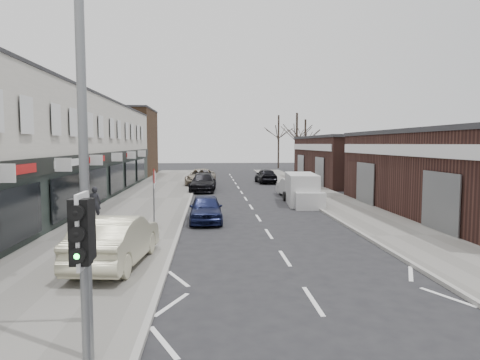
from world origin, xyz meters
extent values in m
plane|color=black|center=(0.00, 0.00, 0.00)|extent=(160.00, 160.00, 0.00)
cube|color=slate|center=(-6.75, 22.00, 0.06)|extent=(5.50, 64.00, 0.12)
cube|color=slate|center=(5.75, 22.00, 0.06)|extent=(3.50, 64.00, 0.12)
cube|color=silver|center=(-13.50, 19.50, 3.55)|extent=(8.00, 41.00, 7.10)
cube|color=#4A321F|center=(-13.50, 45.00, 4.00)|extent=(8.00, 10.00, 8.00)
cube|color=#3B201B|center=(12.50, 34.00, 2.25)|extent=(10.00, 16.00, 4.50)
cylinder|color=slate|center=(-4.40, -2.00, 1.62)|extent=(0.12, 0.12, 3.00)
cube|color=silver|center=(-4.40, -2.00, 2.67)|extent=(0.05, 0.55, 1.10)
cube|color=black|center=(-4.40, -2.12, 2.67)|extent=(0.28, 0.22, 0.95)
sphere|color=#0CE533|center=(-4.40, -2.24, 2.37)|extent=(0.18, 0.18, 0.18)
cube|color=black|center=(-4.40, -1.88, 2.67)|extent=(0.26, 0.20, 0.90)
cylinder|color=slate|center=(-4.70, -0.80, 4.12)|extent=(0.16, 0.16, 8.00)
cylinder|color=slate|center=(-5.20, 12.00, 1.37)|extent=(0.07, 0.07, 2.50)
cube|color=white|center=(-5.15, 12.00, 1.97)|extent=(0.04, 0.45, 0.25)
cube|color=silver|center=(3.40, 19.12, 0.99)|extent=(2.18, 4.49, 1.98)
cube|color=silver|center=(3.40, 16.57, 0.52)|extent=(1.81, 0.91, 1.04)
cylinder|color=black|center=(2.59, 17.60, 0.33)|extent=(0.21, 0.66, 0.66)
cylinder|color=black|center=(4.21, 17.60, 0.33)|extent=(0.21, 0.66, 0.66)
cylinder|color=black|center=(2.59, 20.64, 0.33)|extent=(0.21, 0.66, 0.66)
cylinder|color=black|center=(4.21, 20.64, 0.33)|extent=(0.21, 0.66, 0.66)
imported|color=beige|center=(-5.52, 5.23, 0.91)|extent=(2.18, 4.95, 1.58)
imported|color=black|center=(-8.34, 13.54, 0.95)|extent=(0.63, 0.43, 1.66)
imported|color=#14193E|center=(-2.76, 13.10, 0.68)|extent=(1.65, 4.01, 1.36)
imported|color=black|center=(-3.12, 27.06, 0.73)|extent=(2.31, 5.13, 1.46)
imported|color=gray|center=(-3.40, 32.36, 0.77)|extent=(3.00, 5.71, 1.53)
imported|color=beige|center=(3.50, 23.09, 0.69)|extent=(1.70, 4.29, 1.39)
imported|color=black|center=(3.05, 34.16, 0.73)|extent=(1.99, 4.39, 1.46)
camera|label=1|loc=(-2.56, -8.25, 3.92)|focal=32.00mm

